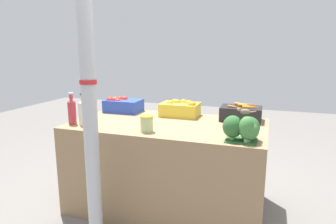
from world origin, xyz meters
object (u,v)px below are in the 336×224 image
Objects in this scene: carrot_crate at (241,113)px; sparrow_bird at (244,111)px; pickle_jar at (147,124)px; juice_bottle_ruby at (72,111)px; apple_crate at (122,105)px; support_pole at (89,97)px; juice_bottle_cloudy at (83,112)px; orange_crate at (181,108)px; broccoli_pile at (244,128)px.

sparrow_bird reaches higher than carrot_crate.
pickle_jar is at bearing -136.60° from carrot_crate.
apple_crate is at bearing 75.19° from juice_bottle_ruby.
support_pole is 0.59m from juice_bottle_ruby.
apple_crate is 1.00× the size of carrot_crate.
support_pole reaches higher than juice_bottle_cloudy.
juice_bottle_ruby is 2.05× the size of sparrow_bird.
carrot_crate is (0.95, 0.98, -0.25)m from support_pole.
orange_crate is 2.80× the size of pickle_jar.
juice_bottle_ruby is at bearing -104.81° from apple_crate.
juice_bottle_cloudy is at bearing -137.43° from orange_crate.
carrot_crate is at bearing 45.91° from support_pole.
juice_bottle_cloudy reaches higher than carrot_crate.
broccoli_pile reaches higher than apple_crate.
carrot_crate is at bearing 26.26° from juice_bottle_cloudy.
carrot_crate is 2.80× the size of pickle_jar.
pickle_jar is 0.95× the size of sparrow_bird.
broccoli_pile is 1.34m from juice_bottle_cloudy.
apple_crate is at bearing -179.84° from carrot_crate.
broccoli_pile is at bearing -44.67° from orange_crate.
juice_bottle_ruby is (-1.37, -0.62, 0.05)m from carrot_crate.
orange_crate is 1.41× the size of broccoli_pile.
broccoli_pile is 0.12m from sparrow_bird.
sparrow_bird is at bearing -1.44° from pickle_jar.
juice_bottle_cloudy is 2.15× the size of pickle_jar.
orange_crate is at bearing 179.66° from carrot_crate.
broccoli_pile is at bearing -102.63° from sparrow_bird.
carrot_crate is at bearing -0.34° from orange_crate.
juice_bottle_cloudy is 2.04× the size of sparrow_bird.
broccoli_pile reaches higher than orange_crate.
sparrow_bird is at bearing 17.83° from support_pole.
pickle_jar is at bearing 178.95° from broccoli_pile.
carrot_crate is 0.65m from broccoli_pile.
juice_bottle_ruby reaches higher than carrot_crate.
juice_bottle_cloudy is (-0.31, 0.36, -0.20)m from support_pole.
apple_crate is 0.63m from orange_crate.
pickle_jar is (-0.75, 0.01, -0.03)m from broccoli_pile.
apple_crate is 1.44m from broccoli_pile.
support_pole is 1.08m from orange_crate.
pickle_jar is 0.76m from sparrow_bird.
broccoli_pile is at bearing -1.00° from juice_bottle_ruby.
sparrow_bird is (1.03, 0.33, -0.09)m from support_pole.
juice_bottle_ruby is at bearing 3.67° from sparrow_bird.
pickle_jar is (0.70, -0.01, -0.05)m from juice_bottle_ruby.
juice_bottle_ruby is 0.71m from pickle_jar.
juice_bottle_cloudy is 0.59m from pickle_jar.
sparrow_bird reaches higher than apple_crate.
juice_bottle_cloudy is (-0.05, -0.62, 0.04)m from apple_crate.
juice_bottle_cloudy is at bearing 178.92° from broccoli_pile.
support_pole is at bearing -49.61° from juice_bottle_cloudy.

